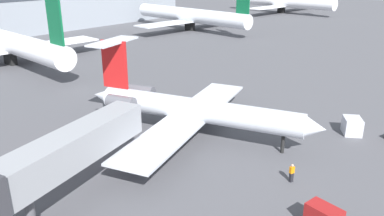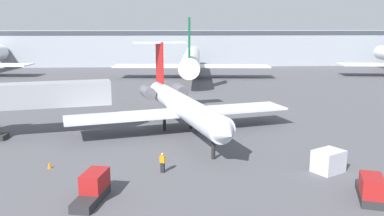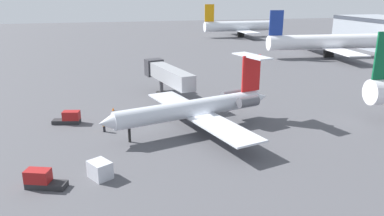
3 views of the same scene
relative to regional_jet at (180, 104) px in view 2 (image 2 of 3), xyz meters
name	(u,v)px [view 2 (image 2 of 3)]	position (x,y,z in m)	size (l,w,h in m)	color
ground_plane	(189,131)	(0.98, 0.37, -3.29)	(400.00, 400.00, 0.10)	#4C4C51
regional_jet	(180,104)	(0.00, 0.00, 0.00)	(25.60, 26.08, 9.80)	silver
jet_bridge	(20,97)	(-17.09, -1.47, 1.25)	(17.05, 6.54, 6.18)	gray
ground_crew_marshaller	(163,163)	(-1.87, -12.96, -2.38)	(0.46, 0.38, 1.69)	black
baggage_tug_lead	(93,188)	(-6.62, -17.91, -2.40)	(2.21, 4.21, 1.90)	#262628
baggage_tug_trailing	(370,189)	(12.52, -19.27, -2.40)	(2.65, 4.24, 1.90)	#262628
cargo_container_uld	(328,161)	(11.83, -13.61, -2.32)	(2.98, 2.78, 1.84)	silver
traffic_cone_near	(50,165)	(-11.48, -11.39, -2.97)	(0.36, 0.36, 0.55)	orange
terminal_building	(175,47)	(0.98, 81.88, 1.92)	(158.40, 18.71, 10.29)	#8C939E
parked_airliner_centre	(191,60)	(3.99, 46.66, 0.99)	(35.65, 42.18, 13.27)	white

